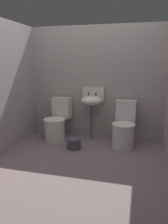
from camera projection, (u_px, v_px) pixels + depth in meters
name	position (u px, v px, depth m)	size (l,w,h in m)	color
ground_plane	(79.00, 165.00, 3.23)	(2.95, 2.81, 0.08)	slate
wall_back	(96.00, 83.00, 4.16)	(2.95, 0.10, 2.12)	#9D928F
toilet_left	(57.00, 123.00, 4.11)	(0.46, 0.64, 0.78)	silver
toilet_right	(124.00, 128.00, 3.81)	(0.42, 0.61, 0.78)	silver
sink	(92.00, 100.00, 4.04)	(0.42, 0.35, 0.99)	#45444E
bucket	(74.00, 143.00, 3.70)	(0.25, 0.25, 0.19)	#45444E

